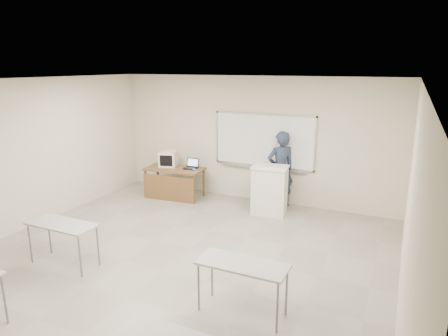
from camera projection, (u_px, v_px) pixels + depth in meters
The scene contains 10 objects.
floor at pixel (163, 271), 6.48m from camera, with size 7.00×8.00×0.01m, color gray.
whiteboard at pixel (264, 141), 9.47m from camera, with size 2.48×0.10×1.31m.
student_desks at pixel (102, 271), 5.13m from camera, with size 4.40×2.20×0.73m.
instructor_desk at pixel (172, 177), 9.88m from camera, with size 1.44×0.72×0.75m.
podium at pixel (270, 190), 8.86m from camera, with size 0.77×0.56×1.09m.
crt_monitor at pixel (168, 159), 10.09m from camera, with size 0.42×0.47×0.40m.
laptop at pixel (191, 166), 9.88m from camera, with size 0.33×0.30×0.24m.
mouse at pixel (194, 170), 9.72m from camera, with size 0.09×0.06×0.04m, color #A1A2A8.
keyboard at pixel (270, 167), 8.59m from camera, with size 0.46×0.15×0.03m, color beige.
presenter at pixel (280, 169), 9.22m from camera, with size 0.66×0.43×1.79m, color black.
Camera 1 is at (3.38, -4.89, 3.24)m, focal length 32.00 mm.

